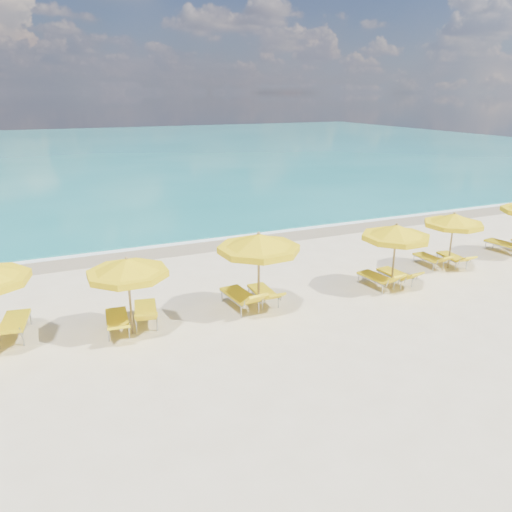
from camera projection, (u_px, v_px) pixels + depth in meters
name	position (u px, v px, depth m)	size (l,w,h in m)	color
ground_plane	(275.00, 305.00, 15.83)	(120.00, 120.00, 0.00)	beige
ocean	(92.00, 151.00, 57.49)	(120.00, 80.00, 0.30)	#147574
wet_sand_band	(202.00, 244.00, 22.25)	(120.00, 2.60, 0.01)	tan
foam_line	(197.00, 239.00, 22.95)	(120.00, 1.20, 0.03)	white
whitecap_near	(48.00, 212.00, 28.26)	(14.00, 0.36, 0.05)	white
whitecap_far	(233.00, 177.00, 39.76)	(18.00, 0.30, 0.05)	white
umbrella_3	(127.00, 268.00, 13.40)	(2.92, 2.92, 2.27)	#A38751
umbrella_4	(259.00, 244.00, 14.79)	(3.15, 3.15, 2.54)	#A38751
umbrella_5	(396.00, 233.00, 16.60)	(2.99, 2.99, 2.33)	#A38751
umbrella_6	(454.00, 220.00, 18.60)	(2.73, 2.73, 2.22)	#A38751
lounger_2_right	(15.00, 329.00, 13.72)	(0.97, 2.15, 0.78)	#A5A8AD
lounger_3_left	(118.00, 324.00, 14.04)	(0.79, 1.94, 0.68)	#A5A8AD
lounger_3_right	(146.00, 316.00, 14.54)	(0.97, 2.02, 0.83)	#A5A8AD
lounger_4_left	(241.00, 301.00, 15.55)	(0.86, 2.07, 0.89)	#A5A8AD
lounger_4_right	(264.00, 296.00, 15.96)	(0.65, 1.83, 0.74)	#A5A8AD
lounger_5_left	(377.00, 282.00, 17.22)	(0.82, 1.82, 0.80)	#A5A8AD
lounger_5_right	(396.00, 278.00, 17.56)	(0.71, 1.79, 0.75)	#A5A8AD
lounger_6_left	(429.00, 261.00, 19.32)	(0.59, 1.68, 0.72)	#A5A8AD
lounger_6_right	(452.00, 260.00, 19.43)	(0.74, 1.76, 0.69)	#A5A8AD
lounger_7_left	(504.00, 247.00, 20.98)	(0.87, 1.92, 0.87)	#A5A8AD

